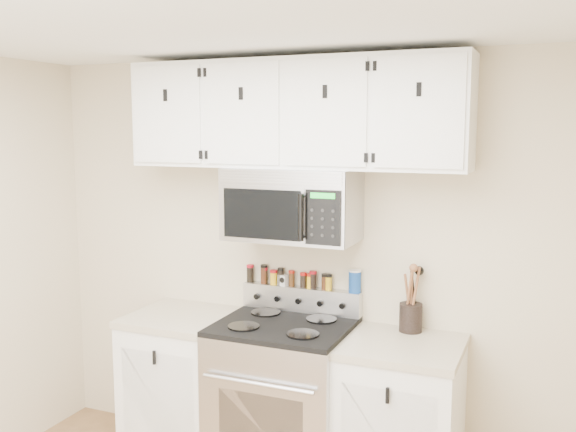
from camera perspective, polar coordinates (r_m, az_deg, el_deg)
The scene contains 21 objects.
back_wall at distance 3.96m, azimuth 1.40°, elevation -4.12°, with size 3.50×0.01×2.50m, color #C8B596.
ceiling at distance 2.37m, azimuth -14.80°, elevation 17.92°, with size 3.50×3.50×0.01m, color white.
range at distance 3.91m, azimuth -0.40°, elevation -16.03°, with size 0.76×0.65×1.10m.
base_cabinet_left at distance 4.24m, azimuth -9.18°, elevation -14.58°, with size 0.64×0.62×0.92m.
base_cabinet_right at distance 3.75m, azimuth 9.97°, elevation -17.67°, with size 0.64×0.62×0.92m.
microwave at distance 3.72m, azimuth 0.36°, elevation 1.04°, with size 0.76×0.44×0.42m.
upper_cabinets at distance 3.72m, azimuth 0.51°, elevation 9.07°, with size 2.00×0.35×0.62m.
utensil_crock at distance 3.75m, azimuth 10.86°, elevation -8.65°, with size 0.13×0.13×0.38m.
kitchen_timer at distance 4.00m, azimuth -0.38°, elevation -5.72°, with size 0.06×0.05×0.07m, color silver.
salt_canister at distance 3.84m, azimuth 5.96°, elevation -5.79°, with size 0.07×0.07×0.14m.
spice_jar_0 at distance 4.09m, azimuth -3.38°, elevation -5.10°, with size 0.05×0.05×0.11m.
spice_jar_1 at distance 4.04m, azimuth -2.14°, elevation -5.17°, with size 0.05×0.05×0.12m.
spice_jar_2 at distance 4.04m, azimuth -2.10°, elevation -5.29°, with size 0.04×0.04×0.10m.
spice_jar_3 at distance 4.02m, azimuth -1.28°, elevation -5.45°, with size 0.05×0.05×0.09m.
spice_jar_4 at distance 4.00m, azimuth -0.64°, elevation -5.39°, with size 0.04×0.04×0.11m.
spice_jar_5 at distance 3.97m, azimuth 0.32°, elevation -5.55°, with size 0.04×0.04×0.10m.
spice_jar_6 at distance 3.95m, azimuth 1.37°, elevation -5.70°, with size 0.04×0.04×0.09m.
spice_jar_7 at distance 3.93m, azimuth 1.97°, elevation -5.77°, with size 0.04×0.04×0.09m.
spice_jar_8 at distance 3.92m, azimuth 2.23°, elevation -5.67°, with size 0.04×0.04×0.11m.
spice_jar_9 at distance 3.90m, azimuth 3.26°, elevation -5.84°, with size 0.04×0.04×0.10m.
spice_jar_10 at distance 3.89m, azimuth 3.63°, elevation -5.88°, with size 0.04×0.04×0.10m.
Camera 1 is at (1.41, -1.86, 2.07)m, focal length 40.00 mm.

